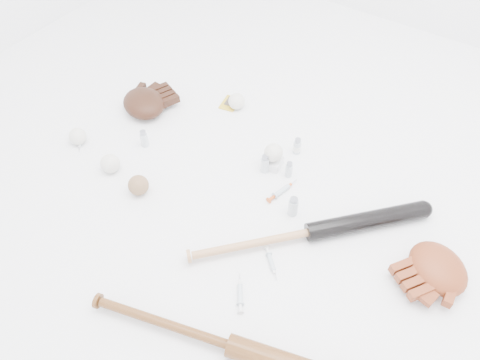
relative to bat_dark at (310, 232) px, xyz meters
The scene contains 20 objects.
bat_dark is the anchor object (origin of this frame).
bat_wood 0.47m from the bat_dark, 90.11° to the right, with size 0.92×0.07×0.07m, color brown, non-canonical shape.
glove_dark 0.93m from the bat_dark, 168.21° to the left, with size 0.24×0.24×0.09m, color black, non-canonical shape.
glove_tan 0.41m from the bat_dark, 13.32° to the left, with size 0.24×0.24×0.09m, color maroon, non-canonical shape.
trading_card 0.76m from the bat_dark, 145.35° to the left, with size 0.07×0.10×0.01m, color gold.
pedestal 0.35m from the bat_dark, 141.89° to the left, with size 0.07×0.07×0.04m, color white.
baseball_on_pedestal 0.35m from the bat_dark, 141.89° to the left, with size 0.07×0.07×0.07m, color silver.
baseball_left 1.00m from the bat_dark, behind, with size 0.07×0.07×0.07m, color silver.
baseball_upper 0.72m from the bat_dark, 143.95° to the left, with size 0.07×0.07×0.07m, color silver.
baseball_mid 0.79m from the bat_dark, 169.41° to the right, with size 0.07×0.07×0.07m, color silver.
baseball_aged 0.64m from the bat_dark, 164.76° to the right, with size 0.08×0.08×0.08m, color brown.
syringe_0 1.00m from the bat_dark, behind, with size 0.13×0.02×0.02m, color #ADBCC6, non-canonical shape.
syringe_1 0.32m from the bat_dark, 103.71° to the right, with size 0.15×0.03×0.02m, color #ADBCC6, non-canonical shape.
syringe_2 0.22m from the bat_dark, 146.09° to the left, with size 0.16×0.03×0.02m, color #ADBCC6, non-canonical shape.
syringe_3 0.17m from the bat_dark, 108.91° to the right, with size 0.13×0.02×0.02m, color #ADBCC6, non-canonical shape.
vial_0 0.29m from the bat_dark, 133.97° to the left, with size 0.03×0.03×0.07m, color silver.
vial_1 0.41m from the bat_dark, 125.21° to the left, with size 0.03×0.03×0.07m, color silver.
vial_2 0.34m from the bat_dark, 148.26° to the left, with size 0.03×0.03×0.08m, color silver.
vial_3 0.12m from the bat_dark, 149.30° to the left, with size 0.03×0.03×0.08m, color silver.
vial_4 0.76m from the bat_dark, behind, with size 0.03×0.03×0.08m, color silver.
Camera 1 is at (0.60, -0.86, 1.34)m, focal length 35.00 mm.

